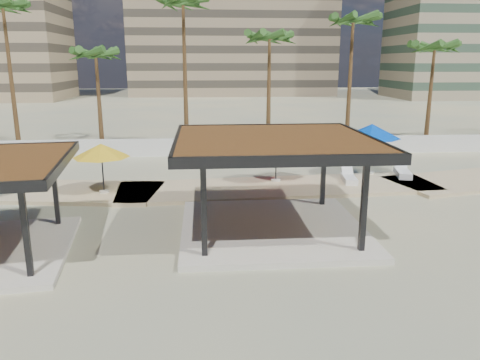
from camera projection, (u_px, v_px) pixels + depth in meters
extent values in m
plane|color=#C5B482|center=(255.00, 242.00, 16.73)|extent=(200.00, 200.00, 0.00)
cube|color=#C6B284|center=(279.00, 188.00, 23.63)|extent=(16.24, 5.11, 0.24)
cube|color=silver|center=(229.00, 147.00, 32.04)|extent=(56.00, 0.30, 1.20)
cube|color=#847259|center=(232.00, 20.00, 88.96)|extent=(38.00, 16.00, 28.00)
cube|color=beige|center=(272.00, 228.00, 17.79)|extent=(6.83, 6.83, 0.21)
cube|color=black|center=(204.00, 209.00, 14.69)|extent=(0.19, 0.19, 3.10)
cube|color=black|center=(203.00, 172.00, 19.68)|extent=(0.19, 0.19, 3.10)
cube|color=black|center=(364.00, 205.00, 15.09)|extent=(0.19, 0.19, 3.10)
cube|color=black|center=(323.00, 170.00, 20.08)|extent=(0.19, 0.19, 3.10)
cube|color=brown|center=(274.00, 141.00, 16.97)|extent=(7.04, 7.04, 0.29)
cube|color=black|center=(292.00, 161.00, 13.58)|extent=(7.13, 0.14, 0.35)
cube|color=black|center=(262.00, 128.00, 20.36)|extent=(7.13, 0.14, 0.35)
cube|color=black|center=(176.00, 143.00, 16.70)|extent=(0.14, 7.13, 0.35)
cube|color=black|center=(368.00, 140.00, 17.25)|extent=(0.14, 7.13, 0.35)
cube|color=black|center=(26.00, 231.00, 13.34)|extent=(0.18, 0.18, 2.77)
cube|color=black|center=(55.00, 189.00, 17.73)|extent=(0.18, 0.18, 2.77)
cube|color=black|center=(64.00, 162.00, 15.32)|extent=(0.85, 6.33, 0.31)
cylinder|color=beige|center=(104.00, 191.00, 22.36)|extent=(0.46, 0.46, 0.11)
cylinder|color=#262628|center=(103.00, 170.00, 22.10)|extent=(0.06, 0.06, 2.20)
cone|color=gold|center=(101.00, 150.00, 21.87)|extent=(2.89, 2.89, 0.64)
cylinder|color=beige|center=(276.00, 180.00, 24.50)|extent=(0.50, 0.50, 0.12)
cylinder|color=#262628|center=(276.00, 159.00, 24.22)|extent=(0.07, 0.07, 2.39)
cone|color=red|center=(276.00, 139.00, 23.97)|extent=(3.76, 3.76, 0.70)
cylinder|color=beige|center=(369.00, 172.00, 26.12)|extent=(0.54, 0.54, 0.13)
cylinder|color=#262628|center=(370.00, 151.00, 25.82)|extent=(0.08, 0.08, 2.59)
cone|color=#0040C2|center=(372.00, 131.00, 25.55)|extent=(4.03, 4.03, 0.75)
cube|color=white|center=(403.00, 174.00, 25.56)|extent=(1.11, 2.06, 0.27)
cube|color=white|center=(403.00, 171.00, 25.52)|extent=(1.11, 2.06, 0.06)
cube|color=white|center=(401.00, 163.00, 26.19)|extent=(0.78, 0.80, 0.50)
cube|color=white|center=(349.00, 179.00, 24.35)|extent=(0.83, 1.83, 0.25)
cube|color=white|center=(349.00, 177.00, 24.32)|extent=(0.83, 1.83, 0.05)
cube|color=white|center=(347.00, 170.00, 24.93)|extent=(0.65, 0.68, 0.45)
cone|color=brown|center=(11.00, 80.00, 32.42)|extent=(0.36, 0.36, 10.06)
ellipsoid|color=#2B581F|center=(3.00, 7.00, 31.24)|extent=(3.00, 3.00, 1.80)
cone|color=brown|center=(99.00, 103.00, 32.68)|extent=(0.36, 0.36, 6.96)
ellipsoid|color=#2B581F|center=(96.00, 55.00, 31.88)|extent=(3.00, 3.00, 1.80)
cone|color=brown|center=(185.00, 77.00, 33.48)|extent=(0.36, 0.36, 10.41)
ellipsoid|color=#2B581F|center=(183.00, 3.00, 32.26)|extent=(3.00, 3.00, 1.80)
cone|color=brown|center=(269.00, 93.00, 33.74)|extent=(0.36, 0.36, 8.09)
ellipsoid|color=#2B581F|center=(270.00, 38.00, 32.81)|extent=(3.00, 3.00, 1.80)
cone|color=brown|center=(350.00, 84.00, 34.24)|extent=(0.36, 0.36, 9.30)
ellipsoid|color=#2B581F|center=(353.00, 21.00, 33.16)|extent=(3.00, 3.00, 1.80)
cone|color=brown|center=(430.00, 97.00, 34.54)|extent=(0.36, 0.36, 7.45)
ellipsoid|color=#2B581F|center=(435.00, 48.00, 33.69)|extent=(3.00, 3.00, 1.80)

